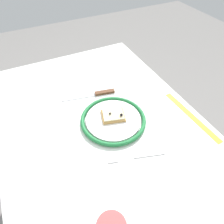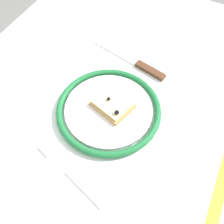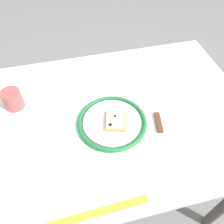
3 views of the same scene
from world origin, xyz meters
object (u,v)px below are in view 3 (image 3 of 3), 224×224
Objects in this scene: plate at (112,122)px; measuring_tape at (98,212)px; pizza_slice_near at (115,121)px; cup at (13,99)px; knife at (157,116)px; dining_table at (106,129)px; fork at (64,132)px.

plate is 0.32m from measuring_tape.
cup is (-0.36, 0.18, 0.02)m from pizza_slice_near.
pizza_slice_near reaches higher than plate.
cup is (-0.53, 0.19, 0.03)m from knife.
pizza_slice_near is at bearing 65.30° from measuring_tape.
dining_table is 3.79× the size of measuring_tape.
dining_table is at bearing 105.24° from plate.
cup is 0.54m from measuring_tape.
fork is (-0.19, 0.01, -0.02)m from pizza_slice_near.
pizza_slice_near is 0.17m from knife.
measuring_tape is at bearing -77.66° from fork.
fork is (-0.18, 0.00, -0.01)m from plate.
fork is 0.25m from cup.
knife is 0.56m from cup.
measuring_tape is at bearing -134.78° from knife.
plate is 0.02m from pizza_slice_near.
cup is at bearing 134.59° from fork.
cup is at bearing 153.25° from pizza_slice_near.
cup reaches higher than measuring_tape.
plate reaches higher than fork.
measuring_tape is (-0.11, -0.30, -0.01)m from plate.
knife is 0.79× the size of measuring_tape.
pizza_slice_near is at bearing -27.22° from plate.
dining_table is at bearing 71.96° from measuring_tape.
knife is 1.21× the size of fork.
fork is at bearing 100.56° from measuring_tape.
dining_table is at bearing 14.99° from fork.
pizza_slice_near is at bearing -2.30° from fork.
pizza_slice_near is 0.32m from measuring_tape.
dining_table is 0.39m from cup.
plate is at bearing 177.48° from knife.
measuring_tape is at bearing -63.39° from cup.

